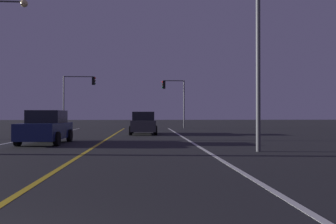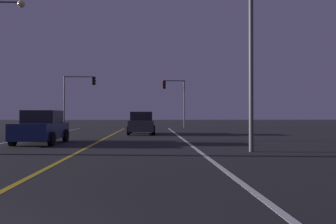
{
  "view_description": "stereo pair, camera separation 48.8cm",
  "coord_description": "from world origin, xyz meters",
  "px_view_note": "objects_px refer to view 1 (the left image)",
  "views": [
    {
      "loc": [
        2.36,
        -2.34,
        1.47
      ],
      "look_at": [
        4.68,
        33.78,
        1.77
      ],
      "focal_mm": 36.89,
      "sensor_mm": 36.0,
      "label": 1
    },
    {
      "loc": [
        2.85,
        -2.34,
        1.47
      ],
      "look_at": [
        4.68,
        33.78,
        1.77
      ],
      "focal_mm": 36.89,
      "sensor_mm": 36.0,
      "label": 2
    }
  ],
  "objects_px": {
    "car_ahead_far": "(143,123)",
    "street_lamp_right_near": "(245,20)",
    "traffic_light_near_right": "(174,93)",
    "traffic_light_near_left": "(79,90)",
    "car_oncoming": "(46,128)"
  },
  "relations": [
    {
      "from": "car_ahead_far",
      "to": "traffic_light_near_left",
      "type": "xyz_separation_m",
      "value": [
        -7.13,
        12.0,
        3.43
      ]
    },
    {
      "from": "car_ahead_far",
      "to": "street_lamp_right_near",
      "type": "xyz_separation_m",
      "value": [
        4.16,
        -12.68,
        4.44
      ]
    },
    {
      "from": "traffic_light_near_right",
      "to": "car_ahead_far",
      "type": "bearing_deg",
      "value": 74.8
    },
    {
      "from": "car_ahead_far",
      "to": "street_lamp_right_near",
      "type": "bearing_deg",
      "value": -161.82
    },
    {
      "from": "car_ahead_far",
      "to": "traffic_light_near_right",
      "type": "relative_size",
      "value": 0.81
    },
    {
      "from": "traffic_light_near_right",
      "to": "traffic_light_near_left",
      "type": "relative_size",
      "value": 0.93
    },
    {
      "from": "car_ahead_far",
      "to": "street_lamp_right_near",
      "type": "relative_size",
      "value": 0.52
    },
    {
      "from": "street_lamp_right_near",
      "to": "traffic_light_near_left",
      "type": "bearing_deg",
      "value": -65.4
    },
    {
      "from": "car_oncoming",
      "to": "traffic_light_near_left",
      "type": "relative_size",
      "value": 0.75
    },
    {
      "from": "car_oncoming",
      "to": "traffic_light_near_right",
      "type": "height_order",
      "value": "traffic_light_near_right"
    },
    {
      "from": "traffic_light_near_right",
      "to": "street_lamp_right_near",
      "type": "xyz_separation_m",
      "value": [
        0.9,
        -24.68,
        1.33
      ]
    },
    {
      "from": "car_ahead_far",
      "to": "traffic_light_near_left",
      "type": "relative_size",
      "value": 0.75
    },
    {
      "from": "car_ahead_far",
      "to": "traffic_light_near_left",
      "type": "height_order",
      "value": "traffic_light_near_left"
    },
    {
      "from": "car_ahead_far",
      "to": "street_lamp_right_near",
      "type": "height_order",
      "value": "street_lamp_right_near"
    },
    {
      "from": "traffic_light_near_right",
      "to": "street_lamp_right_near",
      "type": "distance_m",
      "value": 24.73
    }
  ]
}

